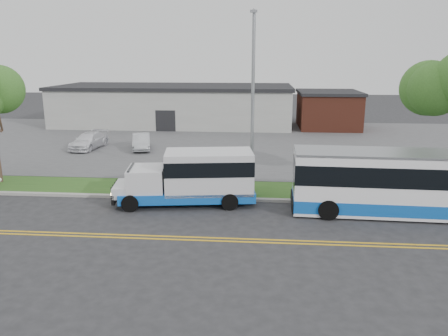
# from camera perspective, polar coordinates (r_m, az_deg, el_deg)

# --- Properties ---
(ground) EXTENTS (140.00, 140.00, 0.00)m
(ground) POSITION_cam_1_polar(r_m,az_deg,el_deg) (22.18, -4.39, -5.02)
(ground) COLOR #28282B
(ground) RESTS_ON ground
(lane_line_north) EXTENTS (70.00, 0.12, 0.01)m
(lane_line_north) POSITION_cam_1_polar(r_m,az_deg,el_deg) (18.64, -6.26, -8.90)
(lane_line_north) COLOR gold
(lane_line_north) RESTS_ON ground
(lane_line_south) EXTENTS (70.00, 0.12, 0.01)m
(lane_line_south) POSITION_cam_1_polar(r_m,az_deg,el_deg) (18.37, -6.44, -9.26)
(lane_line_south) COLOR gold
(lane_line_south) RESTS_ON ground
(curb) EXTENTS (80.00, 0.30, 0.15)m
(curb) POSITION_cam_1_polar(r_m,az_deg,el_deg) (23.18, -3.96, -3.95)
(curb) COLOR #9E9B93
(curb) RESTS_ON ground
(verge) EXTENTS (80.00, 3.30, 0.10)m
(verge) POSITION_cam_1_polar(r_m,az_deg,el_deg) (24.88, -3.34, -2.72)
(verge) COLOR #28541C
(verge) RESTS_ON ground
(parking_lot) EXTENTS (80.00, 25.00, 0.10)m
(parking_lot) POSITION_cam_1_polar(r_m,az_deg,el_deg) (38.50, -0.41, 3.40)
(parking_lot) COLOR #4C4C4F
(parking_lot) RESTS_ON ground
(commercial_building) EXTENTS (25.40, 10.40, 4.35)m
(commercial_building) POSITION_cam_1_polar(r_m,az_deg,el_deg) (48.84, -6.44, 8.16)
(commercial_building) COLOR #9E9E99
(commercial_building) RESTS_ON ground
(brick_wing) EXTENTS (6.30, 7.30, 3.90)m
(brick_wing) POSITION_cam_1_polar(r_m,az_deg,el_deg) (47.49, 13.43, 7.42)
(brick_wing) COLOR brown
(brick_wing) RESTS_ON ground
(streetlight_near) EXTENTS (0.35, 1.53, 9.50)m
(streetlight_near) POSITION_cam_1_polar(r_m,az_deg,el_deg) (23.48, 3.78, 9.16)
(streetlight_near) COLOR gray
(streetlight_near) RESTS_ON verge
(shuttle_bus) EXTENTS (7.35, 3.23, 2.73)m
(shuttle_bus) POSITION_cam_1_polar(r_m,az_deg,el_deg) (22.19, -3.78, -1.05)
(shuttle_bus) COLOR #1054B5
(shuttle_bus) RESTS_ON ground
(transit_bus) EXTENTS (11.05, 2.97, 3.04)m
(transit_bus) POSITION_cam_1_polar(r_m,az_deg,el_deg) (22.37, 23.13, -1.86)
(transit_bus) COLOR white
(transit_bus) RESTS_ON ground
(parked_car_a) EXTENTS (2.29, 4.08, 1.27)m
(parked_car_a) POSITION_cam_1_polar(r_m,az_deg,el_deg) (35.74, -10.74, 3.42)
(parked_car_a) COLOR #B4B7BC
(parked_car_a) RESTS_ON parking_lot
(parked_car_b) EXTENTS (2.29, 4.57, 1.28)m
(parked_car_b) POSITION_cam_1_polar(r_m,az_deg,el_deg) (37.12, -17.25, 3.43)
(parked_car_b) COLOR white
(parked_car_b) RESTS_ON parking_lot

